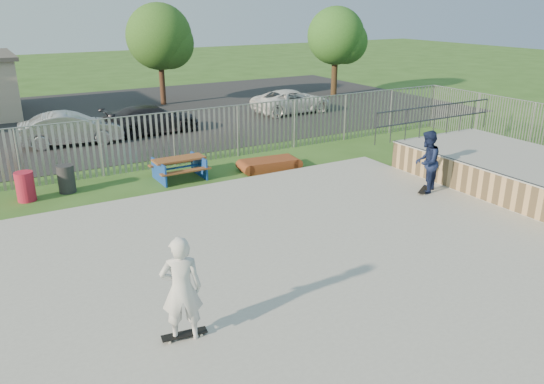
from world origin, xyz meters
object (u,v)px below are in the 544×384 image
car_silver (71,129)px  tree_right (336,36)px  trash_bin_grey (66,179)px  funbox (269,164)px  skater_white (181,289)px  picnic_table (179,168)px  skater_navy (427,162)px  car_white (292,101)px  tree_mid (159,37)px  trash_bin_red (25,187)px  car_dark (152,119)px

car_silver → tree_right: bearing=-68.2°
trash_bin_grey → car_silver: 6.27m
funbox → skater_white: size_ratio=1.02×
trash_bin_grey → picnic_table: bearing=-7.9°
funbox → car_silver: (-5.48, 7.24, 0.51)m
skater_navy → car_white: bearing=-136.7°
car_silver → tree_right: tree_right is taller
car_white → tree_mid: bearing=40.4°
picnic_table → skater_white: bearing=-110.9°
trash_bin_grey → tree_mid: size_ratio=0.15×
trash_bin_red → car_white: bearing=28.0°
picnic_table → skater_white: size_ratio=0.91×
picnic_table → tree_mid: (4.17, 13.76, 3.49)m
trash_bin_red → tree_mid: bearing=56.3°
funbox → skater_white: bearing=-122.0°
funbox → trash_bin_grey: trash_bin_grey is taller
trash_bin_red → car_silver: size_ratio=0.22×
trash_bin_grey → skater_white: skater_white is taller
picnic_table → car_silver: 7.03m
car_white → tree_mid: 8.54m
picnic_table → car_dark: size_ratio=0.40×
picnic_table → funbox: 3.25m
car_dark → trash_bin_grey: bearing=140.4°
trash_bin_red → car_silver: (2.50, 6.34, 0.24)m
trash_bin_red → car_white: size_ratio=0.20×
picnic_table → car_dark: (1.32, 6.98, 0.28)m
skater_white → car_dark: bearing=-88.0°
trash_bin_grey → funbox: bearing=-9.2°
trash_bin_grey → car_white: (13.00, 7.35, 0.20)m
trash_bin_red → skater_white: 9.36m
skater_navy → car_silver: bearing=-87.7°
skater_navy → funbox: bearing=-92.3°
picnic_table → tree_right: bearing=36.8°
funbox → trash_bin_grey: (-6.77, 1.10, 0.25)m
picnic_table → skater_navy: (5.95, -5.45, 0.74)m
funbox → tree_right: 17.18m
car_white → skater_white: skater_white is taller
funbox → skater_navy: bearing=-54.5°
car_dark → car_white: 8.15m
skater_white → funbox: bearing=-109.7°
tree_right → skater_navy: (-8.93, -16.92, -2.60)m
trash_bin_grey → car_silver: (1.29, 6.14, 0.26)m
trash_bin_grey → car_silver: car_silver is taller
car_silver → car_dark: bearing=-78.6°
funbox → skater_navy: size_ratio=1.02×
tree_mid → picnic_table: bearing=-106.9°
trash_bin_grey → car_silver: size_ratio=0.21×
funbox → trash_bin_grey: size_ratio=2.22×
car_dark → car_white: size_ratio=0.98×
car_dark → funbox: bearing=-168.7°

